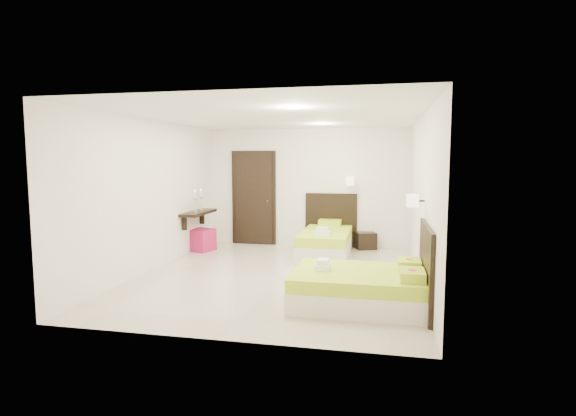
% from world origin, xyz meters
% --- Properties ---
extents(floor, '(5.50, 5.50, 0.00)m').
position_xyz_m(floor, '(0.00, 0.00, 0.00)').
color(floor, '#C2B5A1').
rests_on(floor, ground).
extents(bed_single, '(1.14, 1.89, 1.56)m').
position_xyz_m(bed_single, '(0.56, 1.88, 0.28)').
color(bed_single, beige).
rests_on(bed_single, ground).
extents(bed_double, '(1.74, 1.48, 1.43)m').
position_xyz_m(bed_double, '(1.46, -1.25, 0.26)').
color(bed_double, beige).
rests_on(bed_double, ground).
extents(nightstand, '(0.51, 0.48, 0.36)m').
position_xyz_m(nightstand, '(1.33, 2.61, 0.18)').
color(nightstand, black).
rests_on(nightstand, ground).
extents(ottoman, '(0.57, 0.57, 0.46)m').
position_xyz_m(ottoman, '(-2.07, 1.70, 0.23)').
color(ottoman, '#9B1444').
rests_on(ottoman, ground).
extents(door, '(1.02, 0.15, 2.14)m').
position_xyz_m(door, '(-1.20, 2.70, 1.05)').
color(door, black).
rests_on(door, ground).
extents(console_shelf, '(0.35, 1.20, 0.78)m').
position_xyz_m(console_shelf, '(-2.08, 1.60, 0.82)').
color(console_shelf, black).
rests_on(console_shelf, ground).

